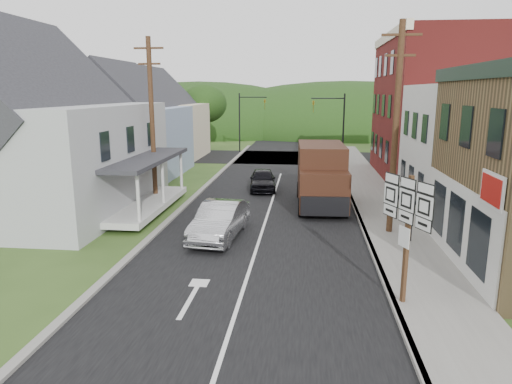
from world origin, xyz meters
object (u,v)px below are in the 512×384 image
(delivery_van, at_px, (321,176))
(warning_sign, at_px, (413,206))
(silver_sedan, at_px, (220,221))
(route_sign_cluster, at_px, (407,222))
(dark_sedan, at_px, (263,180))

(delivery_van, height_order, warning_sign, delivery_van)
(silver_sedan, xyz_separation_m, route_sign_cluster, (6.47, -5.73, 1.82))
(delivery_van, xyz_separation_m, route_sign_cluster, (2.02, -11.72, 0.88))
(silver_sedan, relative_size, delivery_van, 0.76)
(route_sign_cluster, bearing_deg, silver_sedan, 113.88)
(route_sign_cluster, xyz_separation_m, warning_sign, (1.48, 5.76, -0.94))
(warning_sign, bearing_deg, dark_sedan, 133.48)
(dark_sedan, xyz_separation_m, route_sign_cluster, (5.58, -15.60, 1.91))
(dark_sedan, relative_size, warning_sign, 1.69)
(silver_sedan, height_order, delivery_van, delivery_van)
(dark_sedan, distance_m, route_sign_cluster, 16.67)
(silver_sedan, relative_size, warning_sign, 1.98)
(silver_sedan, distance_m, delivery_van, 7.52)
(silver_sedan, distance_m, warning_sign, 7.99)
(dark_sedan, bearing_deg, route_sign_cluster, -76.31)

